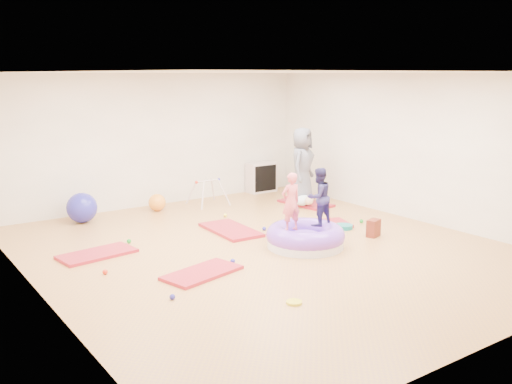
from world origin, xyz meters
TOP-DOWN VIEW (x-y plane):
  - room at (0.00, 0.00)m, footprint 7.01×8.01m
  - gym_mat_front_left at (-1.43, -0.41)m, footprint 1.24×0.82m
  - gym_mat_mid_left at (-2.34, 1.29)m, footprint 1.22×0.72m
  - gym_mat_center_back at (0.12, 1.26)m, footprint 0.71×1.33m
  - gym_mat_right at (1.60, 0.65)m, footprint 1.38×0.98m
  - gym_mat_rear_right at (2.62, 2.15)m, footprint 0.72×1.25m
  - inflatable_cushion at (0.61, -0.24)m, footprint 1.29×1.29m
  - child_pink at (0.31, -0.22)m, footprint 0.35×0.24m
  - child_navy at (0.88, -0.23)m, footprint 0.49×0.39m
  - adult_caregiver at (2.53, 2.19)m, footprint 0.94×0.85m
  - infant at (2.37, 1.89)m, footprint 0.39×0.39m
  - ball_pit_balls at (-0.31, 0.57)m, footprint 5.09×3.27m
  - exercise_ball_blue at (-1.86, 3.41)m, footprint 0.58×0.58m
  - exercise_ball_orange at (-0.28, 3.46)m, footprint 0.35×0.35m
  - infant_play_gym at (0.81, 3.24)m, footprint 0.74×0.70m
  - cube_shelf at (2.61, 3.79)m, footprint 0.71×0.35m
  - balance_disc at (1.91, 0.23)m, footprint 0.33×0.33m
  - backpack at (1.97, -0.45)m, footprint 0.30×0.24m
  - yellow_toy at (-1.01, -1.96)m, footprint 0.20×0.20m

SIDE VIEW (x-z plane):
  - yellow_toy at x=-1.01m, z-range 0.00..0.03m
  - gym_mat_front_left at x=-1.43m, z-range 0.00..0.05m
  - gym_mat_mid_left at x=-2.34m, z-range 0.00..0.05m
  - gym_mat_rear_right at x=2.62m, z-range 0.00..0.05m
  - gym_mat_right at x=1.60m, z-range 0.00..0.05m
  - gym_mat_center_back at x=0.12m, z-range 0.00..0.05m
  - balance_disc at x=1.91m, z-range 0.00..0.07m
  - ball_pit_balls at x=-0.31m, z-range 0.00..0.07m
  - backpack at x=1.97m, z-range 0.00..0.30m
  - inflatable_cushion at x=0.61m, z-range -0.04..0.36m
  - infant at x=2.37m, z-range 0.05..0.28m
  - exercise_ball_orange at x=-0.28m, z-range 0.00..0.35m
  - exercise_ball_blue at x=-1.86m, z-range 0.00..0.58m
  - cube_shelf at x=2.61m, z-range 0.00..0.71m
  - infant_play_gym at x=0.81m, z-range 0.09..0.66m
  - child_pink at x=0.31m, z-range 0.37..1.31m
  - child_navy at x=0.88m, z-range 0.37..1.33m
  - adult_caregiver at x=2.53m, z-range 0.05..1.67m
  - room at x=0.00m, z-range 0.00..2.80m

